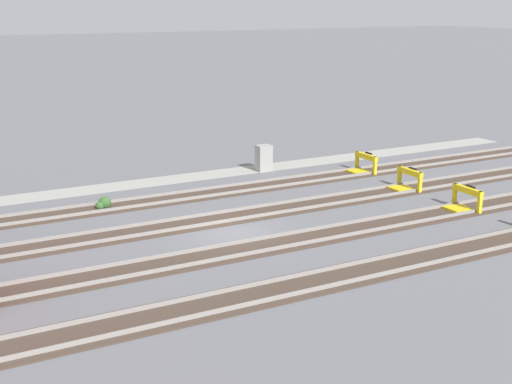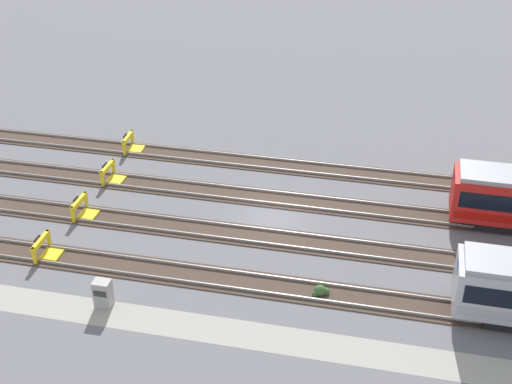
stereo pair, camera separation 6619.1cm
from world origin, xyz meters
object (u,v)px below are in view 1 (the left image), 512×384
(electrical_cabinet, at_px, (264,158))
(weed_clump, at_px, (104,204))
(bumper_stop_near_inner_track, at_px, (406,181))
(bumper_stop_nearest_track, at_px, (363,165))
(bumper_stop_middle_track, at_px, (463,200))

(electrical_cabinet, distance_m, weed_clump, 11.63)
(electrical_cabinet, bearing_deg, bumper_stop_near_inner_track, 120.60)
(bumper_stop_nearest_track, height_order, bumper_stop_middle_track, same)
(bumper_stop_near_inner_track, bearing_deg, bumper_stop_middle_track, 88.85)
(bumper_stop_middle_track, relative_size, electrical_cabinet, 1.26)
(bumper_stop_near_inner_track, xyz_separation_m, electrical_cabinet, (4.64, -7.84, 0.29))
(weed_clump, bearing_deg, bumper_stop_middle_track, 150.14)
(bumper_stop_nearest_track, xyz_separation_m, weed_clump, (16.15, -0.10, -0.27))
(bumper_stop_middle_track, distance_m, weed_clump, 18.09)
(bumper_stop_nearest_track, relative_size, electrical_cabinet, 1.25)
(bumper_stop_nearest_track, bearing_deg, electrical_cabinet, -34.12)
(bumper_stop_nearest_track, xyz_separation_m, bumper_stop_middle_track, (0.46, 8.90, 0.00))
(bumper_stop_middle_track, xyz_separation_m, weed_clump, (15.69, -9.00, -0.27))
(weed_clump, bearing_deg, electrical_cabinet, -163.53)
(bumper_stop_middle_track, height_order, electrical_cabinet, electrical_cabinet)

